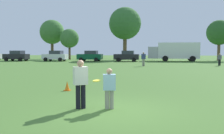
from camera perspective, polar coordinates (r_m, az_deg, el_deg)
The scene contains 16 objects.
ground_plane at distance 8.74m, azimuth 0.46°, elevation -9.95°, with size 145.15×145.15×0.00m, color #47702D.
player_thrower at distance 8.92m, azimuth -7.21°, elevation -3.28°, with size 0.56×0.47×1.74m.
player_defender at distance 8.84m, azimuth -0.62°, elevation -4.43°, with size 0.47×0.32×1.45m.
frisbee at distance 8.64m, azimuth -3.55°, elevation -3.14°, with size 0.27×0.27×0.08m.
traffic_cone at distance 12.97m, azimuth -10.22°, elevation -4.32°, with size 0.32×0.32×0.48m.
parked_car_mid_left at distance 46.55m, azimuth -21.01°, elevation 2.43°, with size 4.33×2.46×1.82m.
parked_car_center at distance 44.17m, azimuth -12.84°, elevation 2.52°, with size 4.33×2.46×1.82m.
parked_car_mid_right at distance 42.72m, azimuth -5.00°, elevation 2.56°, with size 4.33×2.46×1.82m.
parked_car_near_right at distance 42.14m, azimuth 3.43°, elevation 2.54°, with size 4.33×2.46×1.82m.
box_truck at distance 44.14m, azimuth 14.10°, elevation 3.57°, with size 8.66×3.42×3.18m.
bystander_sideline_watcher at distance 34.39m, azimuth 23.39°, elevation 1.75°, with size 0.45×0.28×1.55m.
bystander_far_jogger at distance 30.82m, azimuth 7.21°, elevation 2.01°, with size 0.55×0.49×1.73m.
tree_center_elm at distance 53.40m, azimuth -13.57°, elevation 7.77°, with size 4.98×4.98×8.10m.
tree_east_birch at distance 50.10m, azimuth -9.72°, elevation 6.44°, with size 3.72×3.72×6.04m.
tree_east_oak at distance 49.50m, azimuth 2.99°, elevation 9.87°, with size 6.29×6.29×10.22m.
tree_far_east_pine at distance 49.34m, azimuth 23.33°, elevation 7.22°, with size 4.50×4.50×7.32m.
Camera 1 is at (0.72, -8.44, 2.14)m, focal length 39.97 mm.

